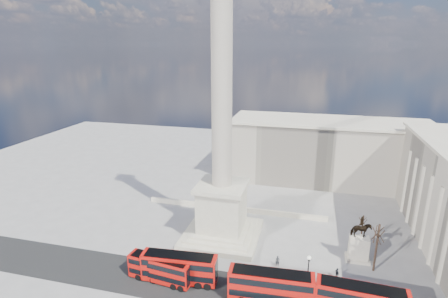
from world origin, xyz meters
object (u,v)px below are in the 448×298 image
equestrian_statue (359,245)px  pedestrian_walking (278,261)px  red_bus_a (160,269)px  red_bus_c (271,286)px  nelsons_column (222,173)px  pedestrian_standing (400,298)px  victorian_lamp (308,272)px  red_bus_b (180,268)px  pedestrian_crossing (337,273)px

equestrian_statue → pedestrian_walking: bearing=-158.3°
red_bus_a → red_bus_c: size_ratio=0.85×
nelsons_column → red_bus_a: size_ratio=4.80×
equestrian_statue → pedestrian_standing: size_ratio=4.46×
red_bus_a → pedestrian_standing: bearing=12.6°
nelsons_column → pedestrian_standing: bearing=-21.6°
pedestrian_walking → pedestrian_standing: 18.32m
nelsons_column → red_bus_c: size_ratio=4.10×
victorian_lamp → pedestrian_standing: victorian_lamp is taller
nelsons_column → pedestrian_walking: nelsons_column is taller
red_bus_b → red_bus_c: bearing=-8.2°
equestrian_statue → pedestrian_crossing: size_ratio=4.63×
red_bus_a → victorian_lamp: bearing=13.4°
red_bus_b → pedestrian_crossing: red_bus_b is taller
nelsons_column → pedestrian_walking: bearing=-31.4°
red_bus_a → pedestrian_standing: (34.95, 3.77, -1.25)m
pedestrian_walking → red_bus_c: bearing=-95.5°
equestrian_statue → red_bus_a: bearing=-155.9°
red_bus_b → pedestrian_crossing: bearing=12.0°
equestrian_statue → pedestrian_crossing: (-3.69, -6.01, -1.96)m
pedestrian_walking → pedestrian_standing: bearing=-19.6°
pedestrian_standing → pedestrian_crossing: 9.14m
red_bus_c → pedestrian_standing: size_ratio=6.60×
pedestrian_crossing → equestrian_statue: bearing=-59.8°
pedestrian_walking → red_bus_b: bearing=-156.8°
nelsons_column → pedestrian_crossing: (20.76, -7.72, -12.03)m
red_bus_a → pedestrian_standing: size_ratio=5.64×
victorian_lamp → pedestrian_crossing: victorian_lamp is taller
red_bus_b → nelsons_column: bearing=74.5°
pedestrian_crossing → red_bus_b: bearing=77.9°
red_bus_a → red_bus_b: 3.05m
nelsons_column → pedestrian_walking: 17.89m
nelsons_column → red_bus_a: bearing=-111.0°
red_bus_b → pedestrian_crossing: size_ratio=6.67×
nelsons_column → equestrian_statue: (24.45, -1.71, -10.07)m
equestrian_statue → pedestrian_crossing: equestrian_statue is taller
red_bus_c → pedestrian_walking: 8.80m
red_bus_c → pedestrian_crossing: red_bus_c is taller
equestrian_statue → pedestrian_standing: 11.00m
red_bus_c → victorian_lamp: size_ratio=1.91×
red_bus_c → victorian_lamp: bearing=27.9°
red_bus_b → victorian_lamp: bearing=1.7°
victorian_lamp → equestrian_statue: equestrian_statue is taller
red_bus_a → red_bus_b: (2.96, 0.68, 0.31)m
red_bus_a → red_bus_c: 17.16m
nelsons_column → red_bus_b: (-2.91, -14.59, -10.44)m
red_bus_a → equestrian_statue: (30.32, 13.56, 0.68)m
equestrian_statue → pedestrian_standing: (4.63, -9.79, -1.92)m
nelsons_column → pedestrian_walking: size_ratio=26.80×
pedestrian_walking → equestrian_statue: bearing=16.5°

